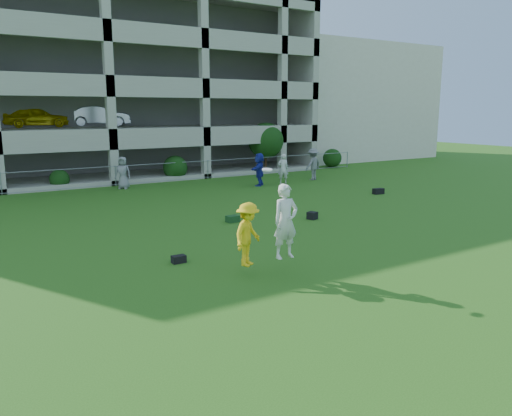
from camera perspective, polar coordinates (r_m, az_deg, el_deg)
ground at (r=13.64m, az=8.13°, el=-7.70°), size 100.00×100.00×0.00m
stucco_building at (r=49.15m, az=7.76°, el=11.80°), size 16.00×14.00×10.00m
bystander_c at (r=29.02m, az=-14.97°, el=3.91°), size 1.05×1.00×1.81m
bystander_d at (r=29.18m, az=0.39°, el=4.43°), size 1.68×1.63×1.91m
bystander_e at (r=30.07m, az=3.11°, el=4.50°), size 0.76×0.63×1.79m
bystander_f at (r=31.80m, az=6.52°, el=4.99°), size 1.43×1.03×2.00m
bag_black_b at (r=14.77m, az=-8.83°, el=-5.79°), size 0.40×0.25×0.22m
bag_green_c at (r=19.82m, az=-2.68°, el=-1.24°), size 0.52×0.38×0.26m
crate_d at (r=20.43m, az=6.45°, el=-0.86°), size 0.45×0.45×0.30m
bag_black_e at (r=27.14m, az=13.81°, el=1.88°), size 0.62×0.35×0.30m
frisbee_contest at (r=13.25m, az=0.64°, el=-2.48°), size 1.86×1.33×2.63m
parking_garage at (r=38.46m, az=-20.01°, el=12.96°), size 30.00×14.00×12.00m
fence at (r=30.24m, az=-15.76°, el=3.59°), size 36.06×0.06×1.20m
shrub_row at (r=32.37m, az=-8.36°, el=5.97°), size 34.38×2.52×3.50m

